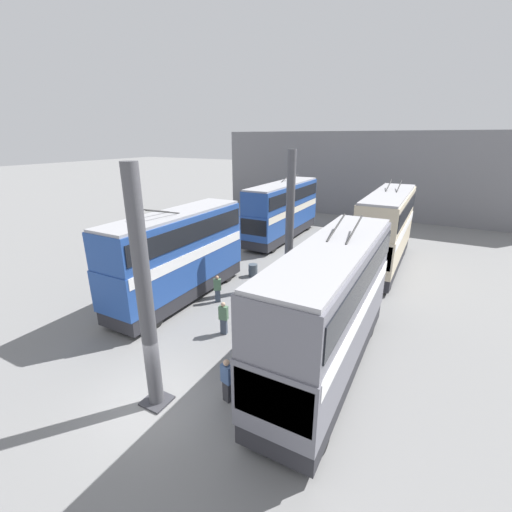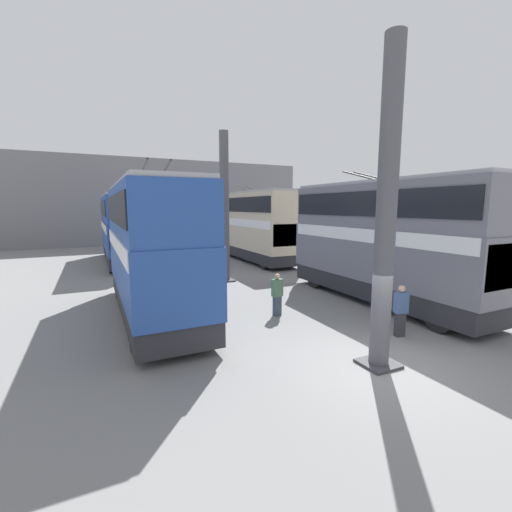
{
  "view_description": "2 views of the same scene",
  "coord_description": "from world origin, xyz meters",
  "views": [
    {
      "loc": [
        -6.85,
        -7.81,
        8.95
      ],
      "look_at": [
        9.45,
        1.02,
        2.5
      ],
      "focal_mm": 24.0,
      "sensor_mm": 36.0,
      "label": 1
    },
    {
      "loc": [
        -6.32,
        6.73,
        4.23
      ],
      "look_at": [
        10.0,
        -1.07,
        1.62
      ],
      "focal_mm": 24.0,
      "sensor_mm": 36.0,
      "label": 2
    }
  ],
  "objects": [
    {
      "name": "ground_plane",
      "position": [
        0.0,
        0.0,
        0.0
      ],
      "size": [
        240.0,
        240.0,
        0.0
      ],
      "primitive_type": "plane",
      "color": "slate"
    },
    {
      "name": "person_by_left_row",
      "position": [
        1.38,
        -2.19,
        0.91
      ],
      "size": [
        0.33,
        0.47,
        1.72
      ],
      "rotation": [
        0.0,
        0.0,
        6.04
      ],
      "color": "#2D2D33",
      "rests_on": "ground_plane"
    },
    {
      "name": "bus_right_far",
      "position": [
        21.45,
        4.75,
        2.91
      ],
      "size": [
        11.15,
        2.54,
        5.72
      ],
      "color": "black",
      "rests_on": "ground_plane"
    },
    {
      "name": "depot_back_wall",
      "position": [
        34.2,
        0.0,
        4.81
      ],
      "size": [
        0.5,
        36.0,
        9.62
      ],
      "color": "slate",
      "rests_on": "ground_plane"
    },
    {
      "name": "support_column_near",
      "position": [
        0.11,
        0.0,
        4.04
      ],
      "size": [
        0.92,
        0.92,
        8.33
      ],
      "color": "#4C4C51",
      "rests_on": "ground_plane"
    },
    {
      "name": "bus_left_far",
      "position": [
        17.99,
        -4.75,
        3.07
      ],
      "size": [
        10.48,
        2.54,
        6.03
      ],
      "color": "black",
      "rests_on": "ground_plane"
    },
    {
      "name": "bus_right_mid",
      "position": [
        7.09,
        4.75,
        2.9
      ],
      "size": [
        9.57,
        2.54,
        5.72
      ],
      "color": "black",
      "rests_on": "ground_plane"
    },
    {
      "name": "oil_drum",
      "position": [
        12.05,
        2.66,
        0.42
      ],
      "size": [
        0.64,
        0.64,
        0.84
      ],
      "color": "#424C56",
      "rests_on": "ground_plane"
    },
    {
      "name": "person_by_right_row",
      "position": [
        7.7,
        2.57,
        0.84
      ],
      "size": [
        0.44,
        0.48,
        1.6
      ],
      "rotation": [
        0.0,
        0.0,
        3.75
      ],
      "color": "#384251",
      "rests_on": "ground_plane"
    },
    {
      "name": "bus_left_near",
      "position": [
        4.74,
        -4.75,
        3.04
      ],
      "size": [
        10.2,
        2.54,
        5.96
      ],
      "color": "black",
      "rests_on": "ground_plane"
    },
    {
      "name": "person_aisle_midway",
      "position": [
        5.04,
        0.38,
        0.88
      ],
      "size": [
        0.32,
        0.46,
        1.67
      ],
      "rotation": [
        0.0,
        0.0,
        0.19
      ],
      "color": "#384251",
      "rests_on": "ground_plane"
    },
    {
      "name": "support_column_far",
      "position": [
        11.85,
        0.0,
        4.04
      ],
      "size": [
        0.92,
        0.92,
        8.33
      ],
      "color": "#4C4C51",
      "rests_on": "ground_plane"
    }
  ]
}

